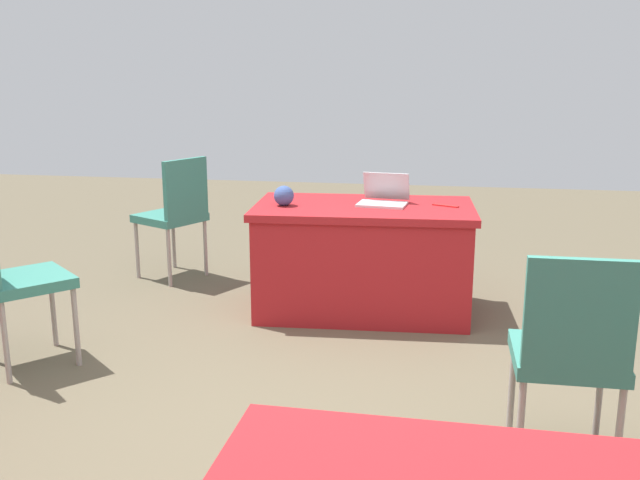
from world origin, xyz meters
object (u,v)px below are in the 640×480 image
Objects in this scene: chair_tucked_right at (571,347)px; table_foreground at (363,258)px; chair_tucked_left at (11,271)px; scissors_red at (446,206)px; laptop_silver at (383,199)px; chair_near_front at (176,210)px; yarn_ball at (284,196)px.

table_foreground is at bearing 119.33° from chair_tucked_right.
chair_tucked_left is 5.39× the size of scissors_red.
chair_tucked_right is 5.29× the size of scissors_red.
laptop_silver is at bearing -159.03° from table_foreground.
chair_near_front is 3.53m from chair_tucked_right.
scissors_red is at bearing -173.03° from laptop_silver.
yarn_ball is (0.65, 0.16, 0.03)m from laptop_silver.
scissors_red reaches higher than table_foreground.
chair_tucked_right is at bearing -105.01° from chair_near_front.
yarn_ball is (-1.01, 0.64, 0.25)m from chair_near_front.
chair_near_front is 2.77× the size of laptop_silver.
chair_near_front is at bearing -19.12° from table_foreground.
chair_near_front is at bearing -9.60° from laptop_silver.
scissors_red is (0.50, -1.92, 0.20)m from chair_tucked_right.
chair_tucked_right is at bearing -51.13° from scissors_red.
laptop_silver is at bearing 115.77° from chair_tucked_right.
chair_near_front is at bearing -32.47° from yarn_ball.
yarn_ball is at bearing -147.29° from scissors_red.
scissors_red is at bearing -171.47° from yarn_ball.
table_foreground is at bearing -150.53° from scissors_red.
chair_tucked_right is at bearing 122.25° from laptop_silver.
table_foreground is at bearing -81.15° from chair_near_front.
chair_tucked_left reaches higher than yarn_ball.
table_foreground is 2.22m from chair_tucked_left.
table_foreground is at bearing -168.20° from yarn_ball.
chair_tucked_left reaches higher than laptop_silver.
scissors_red is (-2.35, -1.33, 0.19)m from chair_tucked_left.
chair_tucked_right is at bearing 131.72° from yarn_ball.
scissors_red is at bearing 71.35° from chair_tucked_left.
laptop_silver is 1.94× the size of scissors_red.
yarn_ball is (-1.28, -1.17, 0.25)m from chair_tucked_left.
chair_tucked_right is (-2.58, 2.41, -0.01)m from chair_near_front.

